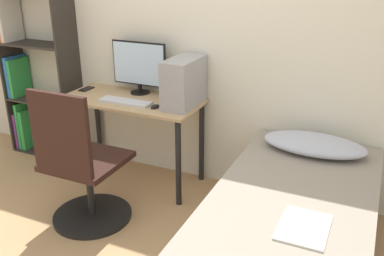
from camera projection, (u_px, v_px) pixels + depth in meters
name	position (u px, v px, depth m)	size (l,w,h in m)	color
wall_back	(192.00, 31.00, 3.34)	(8.00, 0.05, 2.50)	silver
desk	(132.00, 112.00, 3.49)	(1.15, 0.54, 0.72)	tan
bookshelf	(32.00, 79.00, 4.00)	(0.70, 0.29, 1.59)	#2D2823
office_chair	(82.00, 174.00, 2.96)	(0.57, 0.57, 1.02)	black
bed	(288.00, 238.00, 2.50)	(0.92, 1.86, 0.53)	#4C3D2D
pillow	(314.00, 144.00, 2.94)	(0.70, 0.36, 0.11)	#B2B7C6
magazine	(304.00, 227.00, 2.13)	(0.24, 0.32, 0.01)	silver
monitor	(139.00, 66.00, 3.51)	(0.49, 0.16, 0.43)	black
keyboard	(125.00, 102.00, 3.35)	(0.43, 0.12, 0.02)	silver
pc_tower	(184.00, 82.00, 3.24)	(0.20, 0.42, 0.37)	#99999E
mouse	(155.00, 106.00, 3.24)	(0.06, 0.09, 0.02)	black
phone	(87.00, 89.00, 3.69)	(0.07, 0.14, 0.01)	black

